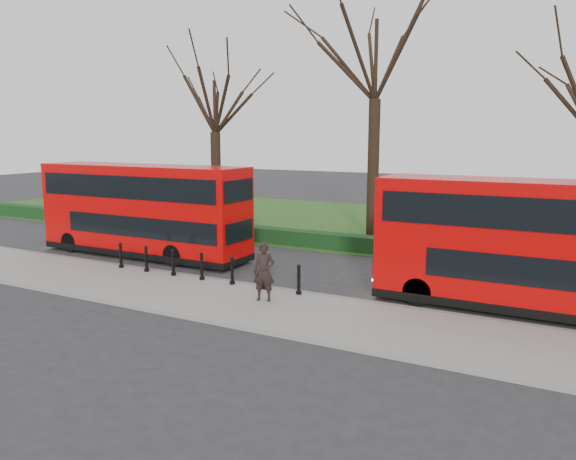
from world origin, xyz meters
The scene contains 13 objects.
ground centered at (0.00, 0.00, 0.00)m, with size 120.00×120.00×0.00m, color #28282B.
pavement centered at (0.00, -3.00, 0.07)m, with size 60.00×4.00×0.15m, color gray.
kerb centered at (0.00, -1.00, 0.07)m, with size 60.00×0.25×0.16m, color slate.
grass_verge centered at (0.00, 15.00, 0.03)m, with size 60.00×18.00×0.06m, color #2A4E1A.
hedge centered at (0.00, 6.80, 0.40)m, with size 60.00×0.90×0.80m, color black.
yellow_line_outer centered at (0.00, -0.70, 0.01)m, with size 60.00×0.10×0.01m, color yellow.
yellow_line_inner centered at (0.00, -0.50, 0.01)m, with size 60.00×0.10×0.01m, color yellow.
tree_left centered at (-8.00, 10.00, 7.54)m, with size 6.65×6.65×10.39m.
tree_mid centered at (2.00, 10.00, 9.74)m, with size 8.57×8.57×13.39m.
bollard_row centered at (-0.67, -1.35, 0.65)m, with size 8.40×0.15×1.00m.
bus_lead centered at (-6.02, 1.39, 2.12)m, with size 10.56×2.43×4.20m.
bus_rear centered at (10.97, 0.82, 2.10)m, with size 10.50×2.41×4.18m.
pedestrian centered at (2.78, -2.55, 1.13)m, with size 0.72×0.47×1.96m, color black.
Camera 1 is at (11.95, -18.00, 5.61)m, focal length 35.00 mm.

